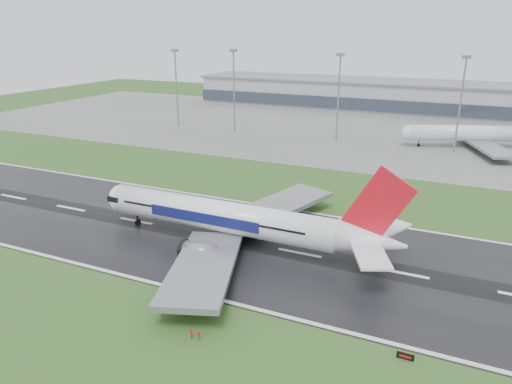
% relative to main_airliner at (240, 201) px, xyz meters
% --- Properties ---
extents(ground, '(520.00, 520.00, 0.00)m').
position_rel_main_airliner_xyz_m(ground, '(12.34, 1.70, -9.76)').
color(ground, '#284F1C').
rests_on(ground, ground).
extents(runway, '(400.00, 45.00, 0.10)m').
position_rel_main_airliner_xyz_m(runway, '(12.34, 1.70, -9.71)').
color(runway, black).
rests_on(runway, ground).
extents(apron, '(400.00, 130.00, 0.08)m').
position_rel_main_airliner_xyz_m(apron, '(12.34, 126.70, -9.72)').
color(apron, slate).
rests_on(apron, ground).
extents(terminal, '(240.00, 36.00, 15.00)m').
position_rel_main_airliner_xyz_m(terminal, '(12.34, 186.70, -2.26)').
color(terminal, '#8F929A').
rests_on(terminal, ground).
extents(main_airliner, '(65.81, 62.71, 19.31)m').
position_rel_main_airliner_xyz_m(main_airliner, '(0.00, 0.00, 0.00)').
color(main_airliner, white).
rests_on(main_airliner, runway).
extents(parked_airliner, '(72.89, 70.67, 16.80)m').
position_rel_main_airliner_xyz_m(parked_airliner, '(41.36, 112.98, -1.28)').
color(parked_airliner, silver).
rests_on(parked_airliner, apron).
extents(runway_sign, '(2.31, 0.46, 1.04)m').
position_rel_main_airliner_xyz_m(runway_sign, '(36.15, -22.85, -9.24)').
color(runway_sign, black).
rests_on(runway_sign, ground).
extents(floodmast_0, '(0.64, 0.64, 32.52)m').
position_rel_main_airliner_xyz_m(floodmast_0, '(-81.69, 101.70, 6.50)').
color(floodmast_0, gray).
rests_on(floodmast_0, ground).
extents(floodmast_1, '(0.64, 0.64, 32.95)m').
position_rel_main_airliner_xyz_m(floodmast_1, '(-53.12, 101.70, 6.72)').
color(floodmast_1, gray).
rests_on(floodmast_1, ground).
extents(floodmast_2, '(0.64, 0.64, 32.24)m').
position_rel_main_airliner_xyz_m(floodmast_2, '(-8.26, 101.70, 6.37)').
color(floodmast_2, gray).
rests_on(floodmast_2, ground).
extents(floodmast_3, '(0.64, 0.64, 32.42)m').
position_rel_main_airliner_xyz_m(floodmast_3, '(35.14, 101.70, 6.45)').
color(floodmast_3, gray).
rests_on(floodmast_3, ground).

